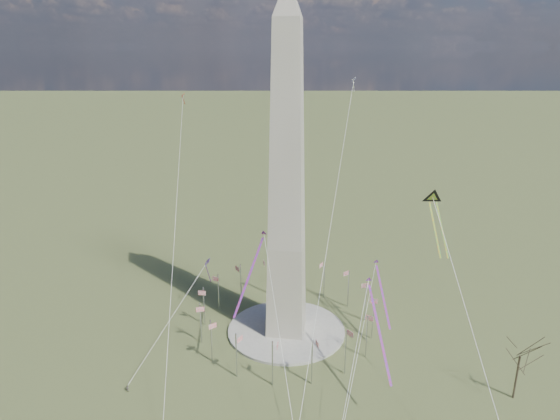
# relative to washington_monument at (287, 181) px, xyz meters

# --- Properties ---
(ground) EXTENTS (2000.00, 2000.00, 0.00)m
(ground) POSITION_rel_washington_monument_xyz_m (0.00, 0.00, -47.95)
(ground) COLOR #4F5C2E
(ground) RESTS_ON ground
(plaza) EXTENTS (36.00, 36.00, 0.80)m
(plaza) POSITION_rel_washington_monument_xyz_m (0.00, 0.00, -47.55)
(plaza) COLOR #B5B2A6
(plaza) RESTS_ON ground
(washington_monument) EXTENTS (15.56, 15.56, 100.00)m
(washington_monument) POSITION_rel_washington_monument_xyz_m (0.00, 0.00, 0.00)
(washington_monument) COLOR #AA9C8E
(washington_monument) RESTS_ON plaza
(flagpole_ring) EXTENTS (54.40, 54.40, 13.00)m
(flagpole_ring) POSITION_rel_washington_monument_xyz_m (-0.00, -0.00, -40.68)
(flagpole_ring) COLOR silver
(flagpole_ring) RESTS_ON ground
(tree_near) EXTENTS (10.42, 10.42, 18.23)m
(tree_near) POSITION_rel_washington_monument_xyz_m (60.42, -21.94, -34.95)
(tree_near) COLOR #433628
(tree_near) RESTS_ON ground
(person_west) EXTENTS (0.91, 0.74, 1.73)m
(person_west) POSITION_rel_washington_monument_xyz_m (-36.16, -34.04, -47.09)
(person_west) COLOR gray
(person_west) RESTS_ON ground
(kite_delta_black) EXTENTS (6.62, 17.48, 14.34)m
(kite_delta_black) POSITION_rel_washington_monument_xyz_m (40.42, 2.41, -4.86)
(kite_delta_black) COLOR black
(kite_delta_black) RESTS_ON ground
(kite_diamond_purple) EXTENTS (1.67, 2.84, 8.75)m
(kite_diamond_purple) POSITION_rel_washington_monument_xyz_m (-26.43, 7.06, -30.43)
(kite_diamond_purple) COLOR #421B7D
(kite_diamond_purple) RESTS_ON ground
(kite_streamer_left) EXTENTS (7.02, 23.67, 16.51)m
(kite_streamer_left) POSITION_rel_washington_monument_xyz_m (25.41, -20.19, -28.08)
(kite_streamer_left) COLOR red
(kite_streamer_left) RESTS_ON ground
(kite_streamer_mid) EXTENTS (5.24, 23.05, 15.91)m
(kite_streamer_mid) POSITION_rel_washington_monument_xyz_m (-7.51, -10.51, -20.11)
(kite_streamer_mid) COLOR red
(kite_streamer_mid) RESTS_ON ground
(kite_streamer_right) EXTENTS (5.29, 19.24, 13.35)m
(kite_streamer_right) POSITION_rel_washington_monument_xyz_m (28.02, 5.22, -32.74)
(kite_streamer_right) COLOR red
(kite_streamer_right) RESTS_ON ground
(kite_small_red) EXTENTS (1.15, 1.80, 4.00)m
(kite_small_red) POSITION_rel_washington_monument_xyz_m (-41.58, 36.61, 19.30)
(kite_small_red) COLOR red
(kite_small_red) RESTS_ON ground
(kite_small_white) EXTENTS (1.31, 2.05, 4.99)m
(kite_small_white) POSITION_rel_washington_monument_xyz_m (16.96, 43.57, 24.63)
(kite_small_white) COLOR white
(kite_small_white) RESTS_ON ground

